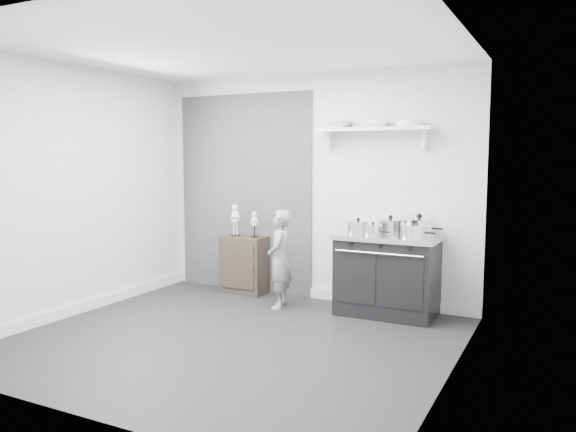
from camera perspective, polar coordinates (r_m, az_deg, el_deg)
name	(u,v)px	position (r m, az deg, el deg)	size (l,w,h in m)	color
ground	(233,339)	(5.44, -5.64, -12.34)	(4.00, 4.00, 0.00)	black
room_shell	(231,165)	(5.34, -5.77, 5.20)	(4.02, 3.62, 2.71)	#B5B5B3
wall_shelf	(374,130)	(6.35, 8.69, 8.62)	(1.30, 0.26, 0.24)	silver
stove	(387,274)	(6.21, 10.05, -5.86)	(1.10, 0.69, 0.88)	black
side_cabinet	(244,265)	(7.11, -4.45, -4.96)	(0.55, 0.32, 0.72)	black
child	(279,259)	(6.38, -0.88, -4.38)	(0.41, 0.27, 1.12)	gray
pot_front_left	(358,227)	(6.13, 7.14, -1.16)	(0.31, 0.23, 0.18)	silver
pot_back_left	(390,226)	(6.27, 10.36, -1.00)	(0.37, 0.28, 0.20)	silver
pot_back_right	(419,227)	(6.14, 13.17, -1.08)	(0.42, 0.33, 0.23)	silver
pot_front_right	(413,231)	(5.89, 12.63, -1.51)	(0.36, 0.27, 0.19)	silver
pot_front_center	(373,230)	(5.99, 8.65, -1.46)	(0.28, 0.19, 0.15)	silver
skeleton_full	(235,218)	(7.09, -5.38, -0.17)	(0.13, 0.08, 0.46)	beige
skeleton_torso	(254,222)	(6.95, -3.43, -0.65)	(0.10, 0.07, 0.37)	beige
bowl_large	(337,125)	(6.50, 5.00, 9.24)	(0.33, 0.33, 0.08)	white
bowl_small	(378,124)	(6.34, 9.10, 9.24)	(0.24, 0.24, 0.07)	white
plate_stack	(410,123)	(6.24, 12.27, 9.17)	(0.28, 0.28, 0.06)	white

